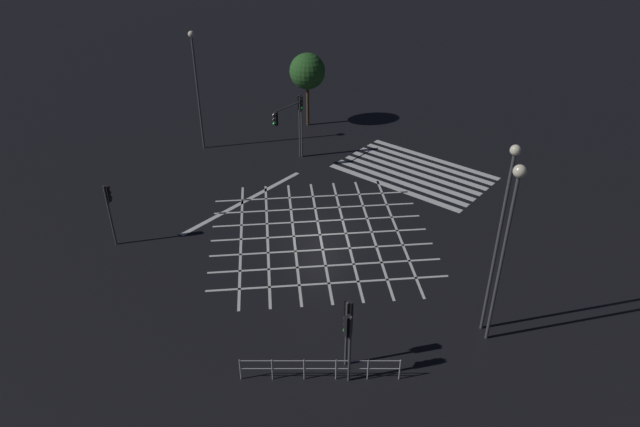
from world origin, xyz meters
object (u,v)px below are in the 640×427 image
(traffic_light_ne_cross, at_px, (109,203))
(street_tree_near, at_px, (307,71))
(traffic_light_nw_cross, at_px, (348,320))
(traffic_light_se_cross, at_px, (287,121))
(street_lamp_east, at_px, (502,221))
(traffic_light_se_main, at_px, (300,114))
(street_lamp_far, at_px, (509,224))
(street_lamp_west, at_px, (196,75))
(traffic_light_nw_main, at_px, (348,335))

(traffic_light_ne_cross, xyz_separation_m, street_tree_near, (2.94, -19.66, 1.78))
(traffic_light_nw_cross, bearing_deg, traffic_light_se_cross, 49.24)
(traffic_light_nw_cross, bearing_deg, street_lamp_east, -31.62)
(traffic_light_nw_cross, relative_size, traffic_light_se_main, 0.72)
(traffic_light_se_main, distance_m, street_tree_near, 6.10)
(traffic_light_nw_cross, relative_size, street_lamp_far, 0.39)
(street_lamp_west, xyz_separation_m, street_tree_near, (-3.08, -8.27, -1.11))
(traffic_light_se_main, distance_m, traffic_light_se_cross, 1.41)
(traffic_light_nw_cross, height_order, street_lamp_east, street_lamp_east)
(traffic_light_nw_cross, bearing_deg, street_lamp_far, -37.24)
(traffic_light_se_cross, bearing_deg, traffic_light_se_main, -177.07)
(traffic_light_se_main, bearing_deg, street_lamp_west, -152.66)
(traffic_light_nw_cross, bearing_deg, street_lamp_west, 63.55)
(street_lamp_east, bearing_deg, traffic_light_nw_main, 65.23)
(traffic_light_se_main, relative_size, traffic_light_se_cross, 1.06)
(street_lamp_far, bearing_deg, traffic_light_nw_main, 60.05)
(traffic_light_nw_cross, bearing_deg, traffic_light_ne_cross, 93.33)
(traffic_light_ne_cross, distance_m, street_tree_near, 19.96)
(traffic_light_nw_cross, height_order, street_lamp_west, street_lamp_west)
(traffic_light_se_main, distance_m, street_lamp_east, 19.97)
(traffic_light_nw_main, distance_m, traffic_light_ne_cross, 15.64)
(traffic_light_se_main, xyz_separation_m, street_tree_near, (3.48, -4.88, 1.15))
(traffic_light_nw_main, xyz_separation_m, street_lamp_east, (-2.87, -6.22, 3.26))
(street_lamp_far, bearing_deg, street_lamp_east, -44.65)
(traffic_light_se_main, relative_size, traffic_light_ne_cross, 1.25)
(traffic_light_nw_cross, relative_size, street_lamp_east, 0.37)
(street_lamp_west, distance_m, street_tree_near, 8.89)
(street_lamp_east, relative_size, street_tree_near, 1.55)
(street_tree_near, bearing_deg, street_lamp_east, 148.26)
(traffic_light_se_cross, xyz_separation_m, street_lamp_east, (-17.89, 6.98, 2.46))
(traffic_light_ne_cross, xyz_separation_m, street_lamp_far, (-18.96, -5.94, 3.32))
(street_lamp_west, bearing_deg, traffic_light_se_main, -152.66)
(street_tree_near, bearing_deg, street_lamp_west, 69.60)
(traffic_light_nw_main, distance_m, street_lamp_east, 7.59)
(traffic_light_ne_cross, relative_size, street_tree_near, 0.63)
(traffic_light_se_cross, bearing_deg, traffic_light_nw_main, 48.69)
(traffic_light_se_cross, bearing_deg, street_lamp_west, -73.34)
(traffic_light_se_cross, relative_size, street_lamp_far, 0.51)
(traffic_light_nw_cross, height_order, traffic_light_se_main, traffic_light_se_main)
(traffic_light_nw_main, bearing_deg, traffic_light_se_cross, -41.31)
(street_lamp_east, relative_size, street_lamp_far, 1.06)
(street_lamp_east, bearing_deg, traffic_light_se_cross, -21.31)
(traffic_light_nw_cross, bearing_deg, traffic_light_nw_main, -143.40)
(traffic_light_ne_cross, xyz_separation_m, street_lamp_east, (-18.51, -6.39, 3.05))
(traffic_light_se_main, distance_m, traffic_light_nw_main, 21.02)
(traffic_light_nw_cross, height_order, street_tree_near, street_tree_near)
(traffic_light_ne_cross, height_order, street_tree_near, street_tree_near)
(traffic_light_nw_cross, distance_m, traffic_light_ne_cross, 15.14)
(traffic_light_nw_cross, xyz_separation_m, traffic_light_ne_cross, (15.12, 0.88, 0.24))
(traffic_light_nw_cross, relative_size, street_tree_near, 0.57)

